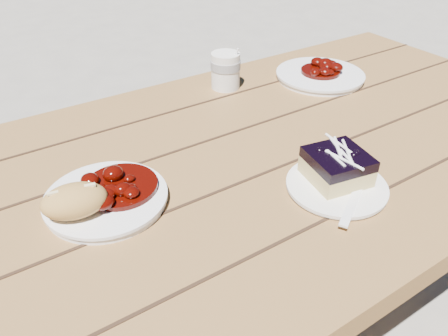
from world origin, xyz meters
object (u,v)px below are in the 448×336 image
blueberry_cake (337,166)px  second_plate (320,76)px  dessert_plate (336,187)px  coffee_cup (226,71)px  main_plate (106,199)px  picnic_table (170,245)px  bread_roll (74,201)px

blueberry_cake → second_plate: blueberry_cake is taller
blueberry_cake → second_plate: 0.48m
dessert_plate → coffee_cup: size_ratio=1.90×
dessert_plate → second_plate: size_ratio=0.75×
main_plate → second_plate: (0.68, 0.19, 0.00)m
picnic_table → blueberry_cake: size_ratio=17.24×
dessert_plate → blueberry_cake: 0.04m
dessert_plate → coffee_cup: coffee_cup is taller
bread_roll → coffee_cup: size_ratio=1.13×
main_plate → dessert_plate: bearing=-27.5°
picnic_table → second_plate: second_plate is taller
blueberry_cake → dessert_plate: bearing=-113.2°
picnic_table → blueberry_cake: (0.26, -0.17, 0.20)m
blueberry_cake → coffee_cup: (0.06, 0.46, 0.01)m
picnic_table → main_plate: 0.20m
picnic_table → bread_roll: bearing=-172.5°
main_plate → coffee_cup: 0.52m
dessert_plate → coffee_cup: 0.48m
second_plate → coffee_cup: bearing=159.2°
coffee_cup → second_plate: coffee_cup is taller
bread_roll → blueberry_cake: (0.43, -0.15, -0.01)m
main_plate → picnic_table: bearing=0.9°
dessert_plate → blueberry_cake: (0.01, 0.02, 0.03)m
blueberry_cake → bread_roll: bearing=170.8°
picnic_table → main_plate: main_plate is taller
main_plate → dessert_plate: size_ratio=1.17×
picnic_table → dessert_plate: bearing=-37.0°
picnic_table → blueberry_cake: 0.37m
coffee_cup → picnic_table: bearing=-138.6°
bread_roll → coffee_cup: 0.58m
bread_roll → dessert_plate: bread_roll is taller
picnic_table → main_plate: (-0.11, -0.00, 0.17)m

